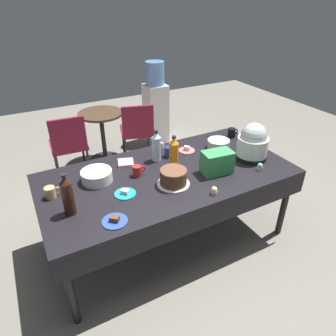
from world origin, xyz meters
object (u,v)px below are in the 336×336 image
Objects in this scene: frosted_layer_cake at (173,178)px; coffee_mug_black at (232,133)px; coffee_mug_red at (137,171)px; maroon_chair_right at (137,128)px; dessert_plate_cobalt at (115,221)px; soda_bottle_water at (156,147)px; ceramic_snack_bowl at (97,176)px; coffee_mug_tan at (51,192)px; potluck_table at (168,179)px; soda_carton at (217,162)px; cupcake_rose at (214,191)px; soda_bottle_cola at (68,196)px; slow_cooker at (253,143)px; cupcake_cocoa at (260,167)px; dessert_plate_coral at (187,150)px; maroon_chair_left at (69,142)px; coffee_mug_navy at (169,152)px; round_cafe_table at (102,128)px; dessert_plate_teal at (125,193)px; water_cooler at (156,105)px; cupcake_berry at (161,145)px; glass_salad_bowl at (218,144)px; soda_bottle_orange_juice at (174,154)px.

coffee_mug_black is (1.01, 0.52, -0.02)m from frosted_layer_cake.
maroon_chair_right is (0.63, 1.52, -0.31)m from coffee_mug_red.
soda_bottle_water reaches higher than dessert_plate_cobalt.
coffee_mug_tan is (-0.38, -0.06, -0.00)m from ceramic_snack_bowl.
potluck_table is 8.46× the size of soda_carton.
potluck_table is at bearing 110.55° from cupcake_rose.
cupcake_rose is at bearing -122.57° from soda_carton.
soda_bottle_cola reaches higher than coffee_mug_red.
soda_bottle_water is 2.42× the size of coffee_mug_black.
slow_cooker reaches higher than cupcake_rose.
dessert_plate_coral is at bearing 121.44° from cupcake_cocoa.
soda_carton is 0.31× the size of maroon_chair_left.
coffee_mug_navy is at bearing 134.12° from cupcake_cocoa.
round_cafe_table is (-0.80, 2.17, -0.28)m from cupcake_cocoa.
dessert_plate_teal is at bearing -153.37° from dessert_plate_coral.
coffee_mug_black reaches higher than dessert_plate_teal.
soda_bottle_cola reaches higher than soda_bottle_water.
coffee_mug_red reaches higher than dessert_plate_coral.
maroon_chair_right is at bearing 89.34° from dessert_plate_coral.
water_cooler reaches higher than potluck_table.
glass_salad_bowl is at bearing -28.68° from cupcake_berry.
water_cooler is at bearing 91.84° from coffee_mug_black.
coffee_mug_red is at bearing 162.86° from soda_carton.
cupcake_berry is at bearing 77.90° from soda_bottle_orange_juice.
soda_bottle_water is 0.35× the size of maroon_chair_right.
slow_cooker reaches higher than soda_bottle_cola.
glass_salad_bowl is (0.67, 0.18, 0.11)m from potluck_table.
soda_bottle_water reaches higher than soda_carton.
maroon_chair_right is 0.48m from round_cafe_table.
potluck_table is 0.62m from ceramic_snack_bowl.
potluck_table is 0.86m from slow_cooker.
potluck_table is at bearing -150.26° from soda_bottle_orange_juice.
cupcake_rose is at bearing -26.07° from coffee_mug_tan.
dessert_plate_cobalt is 2.02m from maroon_chair_left.
water_cooler reaches higher than cupcake_rose.
soda_bottle_orange_juice is (0.71, 0.44, 0.14)m from dessert_plate_cobalt.
coffee_mug_tan reaches higher than cupcake_cocoa.
glass_salad_bowl is at bearing 2.79° from coffee_mug_tan.
cupcake_cocoa is 2.36m from maroon_chair_left.
dessert_plate_cobalt is at bearing -92.18° from maroon_chair_left.
coffee_mug_red is (-0.62, -0.20, 0.04)m from dessert_plate_coral.
ceramic_snack_bowl reaches higher than dessert_plate_teal.
coffee_mug_red is (-1.08, 0.22, -0.11)m from slow_cooker.
frosted_layer_cake is 0.83m from soda_bottle_cola.
slow_cooker is 1.81m from coffee_mug_tan.
potluck_table is 6.23× the size of slow_cooker.
frosted_layer_cake is 1.59× the size of dessert_plate_teal.
water_cooler is (0.09, 2.25, -0.32)m from slow_cooker.
dessert_plate_teal is 1.75m from maroon_chair_left.
frosted_layer_cake is at bearing -32.94° from ceramic_snack_bowl.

